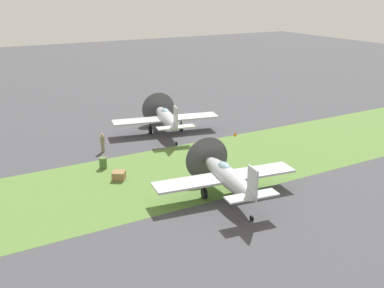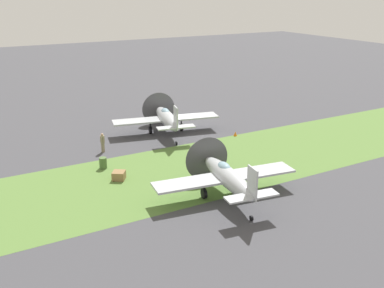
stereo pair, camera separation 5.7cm
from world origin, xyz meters
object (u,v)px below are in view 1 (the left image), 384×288
object	(u,v)px
airplane_lead	(167,118)
supply_crate	(119,176)
fuel_drum	(103,163)
runway_marker_cone	(235,134)
airplane_wingman	(227,176)
ground_crew_chief	(103,142)

from	to	relation	value
airplane_lead	supply_crate	distance (m)	11.62
fuel_drum	runway_marker_cone	size ratio (longest dim) A/B	2.05
airplane_wingman	supply_crate	world-z (taller)	airplane_wingman
supply_crate	runway_marker_cone	bearing A→B (deg)	17.72
fuel_drum	supply_crate	xyz separation A→B (m)	(0.33, -2.68, -0.13)
airplane_lead	airplane_wingman	distance (m)	14.90
runway_marker_cone	airplane_wingman	bearing A→B (deg)	-126.97
ground_crew_chief	supply_crate	world-z (taller)	ground_crew_chief
airplane_wingman	supply_crate	size ratio (longest dim) A/B	11.44
ground_crew_chief	runway_marker_cone	xyz separation A→B (m)	(12.67, -1.92, -0.69)
airplane_lead	supply_crate	xyz separation A→B (m)	(-8.05, -8.29, -1.25)
airplane_wingman	ground_crew_chief	distance (m)	13.45
airplane_lead	fuel_drum	bearing A→B (deg)	-133.94
airplane_wingman	runway_marker_cone	size ratio (longest dim) A/B	23.41
airplane_lead	runway_marker_cone	xyz separation A→B (m)	(5.45, -3.98, -1.35)
airplane_lead	ground_crew_chief	world-z (taller)	airplane_lead
airplane_lead	fuel_drum	world-z (taller)	airplane_lead
runway_marker_cone	ground_crew_chief	bearing A→B (deg)	171.37
airplane_lead	ground_crew_chief	distance (m)	7.53
ground_crew_chief	supply_crate	distance (m)	6.32
ground_crew_chief	fuel_drum	world-z (taller)	ground_crew_chief
runway_marker_cone	fuel_drum	bearing A→B (deg)	-173.28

